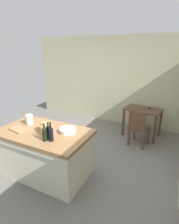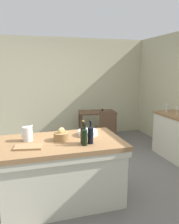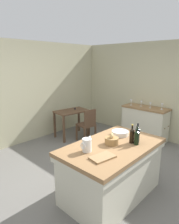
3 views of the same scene
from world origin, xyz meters
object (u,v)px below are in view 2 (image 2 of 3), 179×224
at_px(cutting_board, 28,147).
at_px(wine_bottle_amber, 83,134).
at_px(writing_desk, 97,116).
at_px(bread_basket, 61,136).
at_px(wine_bottle_dark, 91,134).
at_px(wine_bottle_green, 84,136).
at_px(wash_bowl, 88,133).
at_px(wine_glass_middle, 177,109).
at_px(wine_glass_right, 167,107).
at_px(pitcher, 27,134).
at_px(wooden_chair, 106,128).
at_px(island_table, 62,168).

bearing_deg(cutting_board, wine_bottle_amber, -1.18).
height_order(writing_desk, bread_basket, bread_basket).
distance_m(wine_bottle_dark, wine_bottle_green, 0.10).
bearing_deg(writing_desk, wash_bowl, -111.47).
distance_m(bread_basket, wine_bottle_green, 0.38).
distance_m(wine_glass_middle, wine_glass_right, 0.28).
distance_m(pitcher, cutting_board, 0.30).
xyz_separation_m(wooden_chair, cutting_board, (-1.74, -1.94, 0.39)).
xyz_separation_m(pitcher, wash_bowl, (0.84, 0.02, -0.06)).
relative_size(cutting_board, wine_glass_right, 1.98).
xyz_separation_m(writing_desk, wine_glass_right, (1.18, -1.17, 0.38)).
bearing_deg(wooden_chair, wine_bottle_amber, -118.30).
distance_m(writing_desk, cutting_board, 3.05).
bearing_deg(wine_bottle_green, writing_desk, 68.55).
relative_size(wooden_chair, wash_bowl, 3.14).
bearing_deg(writing_desk, wine_glass_right, -44.87).
xyz_separation_m(cutting_board, wine_bottle_green, (0.68, -0.10, 0.11)).
distance_m(wooden_chair, wine_glass_right, 1.40).
distance_m(wooden_chair, bread_basket, 2.24).
bearing_deg(cutting_board, bread_basket, 22.52).
distance_m(wooden_chair, pitcher, 2.45).
distance_m(writing_desk, wooden_chair, 0.59).
bearing_deg(wash_bowl, writing_desk, 68.53).
xyz_separation_m(wine_bottle_dark, wine_bottle_amber, (-0.08, 0.05, -0.00)).
relative_size(writing_desk, wine_bottle_amber, 3.25).
bearing_deg(wine_bottle_green, wash_bowl, 68.64).
relative_size(pitcher, wine_bottle_green, 0.80).
xyz_separation_m(wine_bottle_dark, wine_bottle_green, (-0.09, -0.04, -0.01)).
relative_size(wooden_chair, cutting_board, 2.71).
height_order(wash_bowl, cutting_board, wash_bowl).
bearing_deg(wash_bowl, wooden_chair, 61.18).
xyz_separation_m(wash_bowl, wine_glass_middle, (2.10, 0.76, 0.11)).
height_order(writing_desk, wine_bottle_green, wine_bottle_green).
relative_size(pitcher, cutting_board, 0.71).
xyz_separation_m(wooden_chair, wash_bowl, (-0.90, -1.64, 0.42)).
xyz_separation_m(island_table, wine_bottle_green, (0.25, -0.26, 0.52)).
xyz_separation_m(wooden_chair, bread_basket, (-1.31, -1.76, 0.44)).
bearing_deg(wooden_chair, wine_glass_right, -27.77).
bearing_deg(island_table, wine_bottle_amber, -33.67).
relative_size(pitcher, bread_basket, 1.12).
height_order(wine_bottle_green, wine_glass_middle, wine_bottle_green).
xyz_separation_m(island_table, cutting_board, (-0.43, -0.16, 0.41)).
relative_size(wine_bottle_dark, wine_bottle_amber, 1.03).
xyz_separation_m(wine_bottle_green, wine_glass_middle, (2.26, 1.17, 0.03)).
bearing_deg(wine_bottle_green, wine_glass_right, 33.20).
distance_m(cutting_board, wine_glass_middle, 3.13).
distance_m(wash_bowl, cutting_board, 0.90).
bearing_deg(bread_basket, wooden_chair, 53.43).
relative_size(wooden_chair, bread_basket, 4.30).
xyz_separation_m(island_table, wine_glass_right, (2.45, 1.18, 0.55)).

